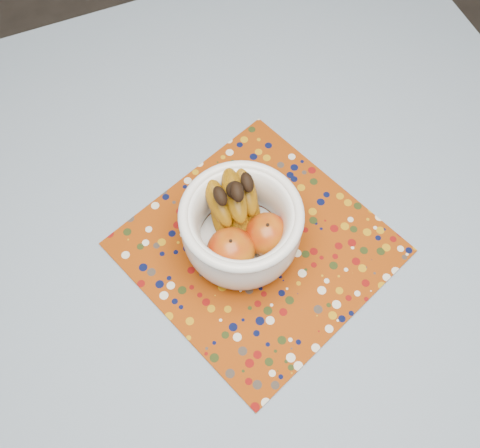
% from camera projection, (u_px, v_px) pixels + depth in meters
% --- Properties ---
extents(table, '(1.20, 1.20, 0.75)m').
position_uv_depth(table, '(240.00, 286.00, 1.00)').
color(table, brown).
rests_on(table, ground).
extents(tablecloth, '(1.32, 1.32, 0.01)m').
position_uv_depth(tablecloth, '(240.00, 269.00, 0.93)').
color(tablecloth, slate).
rests_on(tablecloth, table).
extents(placemat, '(0.49, 0.49, 0.00)m').
position_uv_depth(placemat, '(258.00, 247.00, 0.94)').
color(placemat, '#823107').
rests_on(placemat, tablecloth).
extents(fruit_bowl, '(0.19, 0.19, 0.16)m').
position_uv_depth(fruit_bowl, '(241.00, 224.00, 0.88)').
color(fruit_bowl, white).
rests_on(fruit_bowl, placemat).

